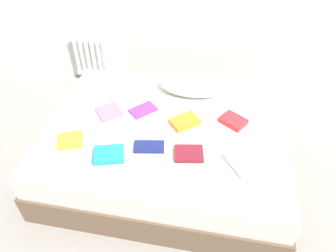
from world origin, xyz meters
The scene contains 13 objects.
ground_plane centered at (0.00, 0.00, 0.00)m, with size 8.00×8.00×0.00m, color #9E998E.
bed centered at (0.00, 0.00, 0.25)m, with size 2.00×1.50×0.50m.
radiator centered at (-1.14, 1.20, 0.36)m, with size 0.39×0.04×0.50m.
pillow centered at (0.13, 0.52, 0.58)m, with size 0.58×0.29×0.16m, color white.
textbook_maroon centered at (0.22, -0.26, 0.52)m, with size 0.21×0.16×0.03m, color maroon.
textbook_navy centered at (-0.09, -0.24, 0.51)m, with size 0.23×0.12×0.02m, color navy.
textbook_purple centered at (-0.24, 0.18, 0.51)m, with size 0.22×0.14×0.02m, color purple.
textbook_red centered at (0.53, 0.17, 0.52)m, with size 0.20×0.15×0.04m, color red.
textbook_teal centered at (-0.36, -0.39, 0.52)m, with size 0.22×0.17×0.04m, color teal.
textbook_pink centered at (-0.52, 0.10, 0.51)m, with size 0.20×0.19×0.03m, color pink.
textbook_white centered at (0.60, -0.29, 0.52)m, with size 0.23×0.15×0.04m, color white.
textbook_orange centered at (0.14, 0.08, 0.52)m, with size 0.22×0.16×0.04m, color orange.
textbook_yellow centered at (-0.71, -0.30, 0.52)m, with size 0.19×0.16×0.04m, color yellow.
Camera 1 is at (0.37, -1.89, 2.27)m, focal length 34.35 mm.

